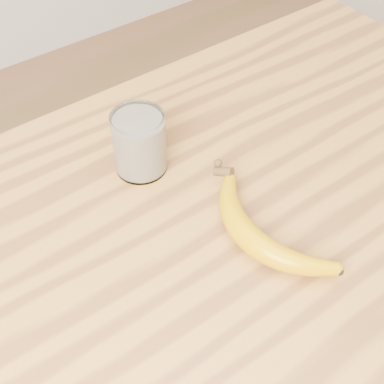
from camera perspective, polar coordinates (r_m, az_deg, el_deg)
table at (r=0.95m, az=5.95°, el=-6.50°), size 1.20×0.80×0.90m
smoothie_glass at (r=0.87m, az=-5.63°, el=5.18°), size 0.09×0.09×0.11m
banana at (r=0.77m, az=6.31°, el=-5.15°), size 0.13×0.33×0.04m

